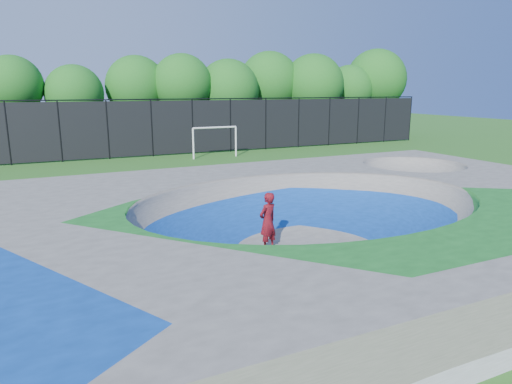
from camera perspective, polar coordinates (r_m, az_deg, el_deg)
ground at (r=14.31m, az=6.75°, el=-6.55°), size 120.00×120.00×0.00m
skate_deck at (r=14.08m, az=6.83°, el=-3.66°), size 22.00×14.00×1.50m
skater at (r=13.47m, az=1.47°, el=-3.73°), size 0.75×0.63×1.77m
skateboard at (r=13.74m, az=1.45°, el=-7.17°), size 0.81×0.45×0.05m
soccer_goal at (r=32.01m, az=-5.16°, el=6.96°), size 3.27×0.12×2.16m
fence at (r=33.30m, az=-12.90°, el=7.95°), size 48.09×0.09×4.04m
treeline at (r=38.37m, az=-11.64°, el=13.11°), size 53.14×7.43×8.62m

